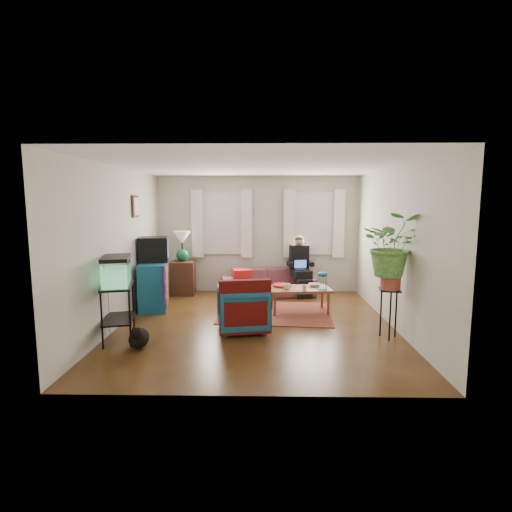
{
  "coord_description": "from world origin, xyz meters",
  "views": [
    {
      "loc": [
        0.13,
        -6.47,
        2.04
      ],
      "look_at": [
        0.0,
        0.4,
        1.1
      ],
      "focal_mm": 28.0,
      "sensor_mm": 36.0,
      "label": 1
    }
  ],
  "objects_px": {
    "sofa": "(268,278)",
    "coffee_table": "(299,300)",
    "aquarium_stand": "(118,313)",
    "plant_stand": "(389,314)",
    "side_table": "(183,278)",
    "armchair": "(243,306)",
    "dresser": "(153,285)"
  },
  "relations": [
    {
      "from": "side_table",
      "to": "aquarium_stand",
      "type": "relative_size",
      "value": 0.89
    },
    {
      "from": "sofa",
      "to": "plant_stand",
      "type": "bearing_deg",
      "value": -66.96
    },
    {
      "from": "sofa",
      "to": "armchair",
      "type": "xyz_separation_m",
      "value": [
        -0.43,
        -2.37,
        0.0
      ]
    },
    {
      "from": "dresser",
      "to": "coffee_table",
      "type": "bearing_deg",
      "value": -16.83
    },
    {
      "from": "aquarium_stand",
      "to": "armchair",
      "type": "height_order",
      "value": "aquarium_stand"
    },
    {
      "from": "sofa",
      "to": "armchair",
      "type": "distance_m",
      "value": 2.41
    },
    {
      "from": "aquarium_stand",
      "to": "armchair",
      "type": "relative_size",
      "value": 1.06
    },
    {
      "from": "dresser",
      "to": "plant_stand",
      "type": "height_order",
      "value": "dresser"
    },
    {
      "from": "sofa",
      "to": "dresser",
      "type": "distance_m",
      "value": 2.45
    },
    {
      "from": "aquarium_stand",
      "to": "armchair",
      "type": "xyz_separation_m",
      "value": [
        1.8,
        0.5,
        -0.03
      ]
    },
    {
      "from": "armchair",
      "to": "coffee_table",
      "type": "xyz_separation_m",
      "value": [
        1.0,
        1.06,
        -0.16
      ]
    },
    {
      "from": "side_table",
      "to": "coffee_table",
      "type": "xyz_separation_m",
      "value": [
        2.45,
        -1.43,
        -0.14
      ]
    },
    {
      "from": "plant_stand",
      "to": "side_table",
      "type": "bearing_deg",
      "value": 142.57
    },
    {
      "from": "side_table",
      "to": "aquarium_stand",
      "type": "xyz_separation_m",
      "value": [
        -0.35,
        -2.99,
        0.05
      ]
    },
    {
      "from": "sofa",
      "to": "side_table",
      "type": "xyz_separation_m",
      "value": [
        -1.88,
        0.12,
        -0.02
      ]
    },
    {
      "from": "armchair",
      "to": "sofa",
      "type": "bearing_deg",
      "value": -110.69
    },
    {
      "from": "dresser",
      "to": "plant_stand",
      "type": "bearing_deg",
      "value": -33.62
    },
    {
      "from": "coffee_table",
      "to": "aquarium_stand",
      "type": "bearing_deg",
      "value": -156.76
    },
    {
      "from": "sofa",
      "to": "coffee_table",
      "type": "height_order",
      "value": "sofa"
    },
    {
      "from": "side_table",
      "to": "aquarium_stand",
      "type": "bearing_deg",
      "value": -96.67
    },
    {
      "from": "sofa",
      "to": "aquarium_stand",
      "type": "bearing_deg",
      "value": -138.33
    },
    {
      "from": "sofa",
      "to": "plant_stand",
      "type": "distance_m",
      "value": 3.22
    },
    {
      "from": "dresser",
      "to": "aquarium_stand",
      "type": "distance_m",
      "value": 1.84
    },
    {
      "from": "sofa",
      "to": "dresser",
      "type": "height_order",
      "value": "dresser"
    },
    {
      "from": "sofa",
      "to": "coffee_table",
      "type": "relative_size",
      "value": 1.77
    },
    {
      "from": "side_table",
      "to": "armchair",
      "type": "distance_m",
      "value": 2.88
    },
    {
      "from": "aquarium_stand",
      "to": "coffee_table",
      "type": "height_order",
      "value": "aquarium_stand"
    },
    {
      "from": "dresser",
      "to": "armchair",
      "type": "bearing_deg",
      "value": -47.94
    },
    {
      "from": "aquarium_stand",
      "to": "coffee_table",
      "type": "bearing_deg",
      "value": 15.12
    },
    {
      "from": "aquarium_stand",
      "to": "plant_stand",
      "type": "bearing_deg",
      "value": -11.42
    },
    {
      "from": "side_table",
      "to": "aquarium_stand",
      "type": "distance_m",
      "value": 3.01
    },
    {
      "from": "coffee_table",
      "to": "plant_stand",
      "type": "xyz_separation_m",
      "value": [
        1.22,
        -1.38,
        0.14
      ]
    }
  ]
}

